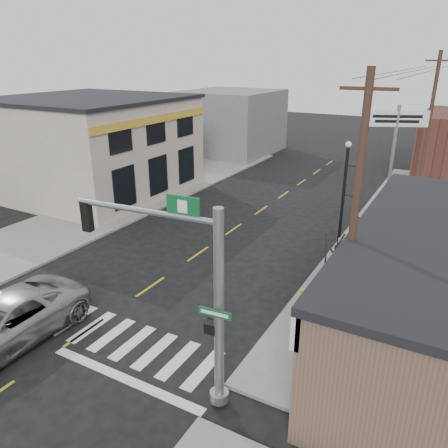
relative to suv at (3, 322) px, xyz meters
The scene contains 19 objects.
ground 2.82m from the suv, 42.42° to the left, with size 140.00×140.00×0.00m, color black.
sidewalk_right 18.46m from the suv, 53.44° to the left, with size 6.00×38.00×0.13m, color slate.
sidewalk_left 16.41m from the suv, 115.35° to the left, with size 6.00×38.00×0.13m, color slate.
center_line 10.05m from the suv, 78.58° to the left, with size 0.12×56.00×0.01m, color gold.
crosswalk 3.09m from the suv, 48.13° to the left, with size 11.00×2.20×0.01m, color silver.
left_building 19.44m from the suv, 124.87° to the left, with size 12.00×12.00×6.80m, color #BBAD9C.
bldg_distant_left 35.07m from the suv, 104.93° to the left, with size 9.00×10.00×6.40m, color slate.
suv is the anchor object (origin of this frame).
traffic_signal_pole 8.10m from the suv, ahead, with size 4.91×0.38×6.22m.
guide_sign 15.04m from the suv, 47.31° to the left, with size 1.79×0.14×3.13m.
fire_hydrant 11.37m from the suv, 41.03° to the left, with size 0.25×0.25×0.79m.
ped_crossing_sign 14.86m from the suv, 46.64° to the left, with size 0.93×0.07×2.38m.
lamp_post 16.02m from the suv, 57.69° to the left, with size 0.75×0.59×5.78m.
dance_center_sign 21.47m from the suv, 62.38° to the left, with size 3.34×0.21×7.09m.
bare_tree 12.23m from the suv, 28.01° to the left, with size 2.35×2.35×4.70m.
shrub_front 12.49m from the suv, 28.72° to the left, with size 1.32×1.32×0.99m, color #1B3412.
shrub_back 15.75m from the suv, 44.76° to the left, with size 1.10×1.10×0.83m, color black.
utility_pole_near 12.61m from the suv, 27.24° to the left, with size 1.62×0.24×9.31m.
utility_pole_far 28.28m from the suv, 67.19° to the left, with size 1.73×0.26×9.96m.
Camera 1 is at (11.29, -9.53, 9.68)m, focal length 35.00 mm.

